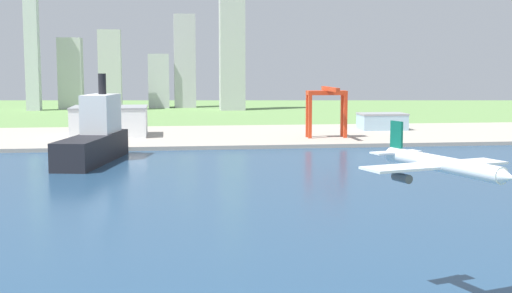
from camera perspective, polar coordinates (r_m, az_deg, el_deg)
name	(u,v)px	position (r m, az deg, el deg)	size (l,w,h in m)	color
ground_plane	(216,184)	(299.75, -3.30, -3.08)	(2400.00, 2400.00, 0.00)	#638C4C
water_bay	(228,213)	(240.99, -2.30, -5.47)	(840.00, 360.00, 0.15)	navy
industrial_pier	(197,136)	(487.65, -4.86, 0.84)	(840.00, 140.00, 2.50)	#A79D8F
airplane_landing	(440,164)	(143.80, 14.87, -1.43)	(32.56, 37.07, 10.67)	silver
cargo_ship	(95,137)	(377.11, -13.04, 0.73)	(33.14, 78.99, 46.03)	black
port_crane_red	(327,100)	(464.69, 5.85, 3.78)	(26.35, 41.38, 34.00)	red
warehouse_main	(110,121)	(485.72, -11.88, 2.04)	(50.77, 40.81, 20.18)	white
warehouse_annex	(382,121)	(530.93, 10.29, 2.04)	(34.57, 22.83, 12.37)	#99BCD1
distant_skyline	(152,59)	(811.00, -8.52, 7.08)	(242.12, 75.50, 150.08)	silver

